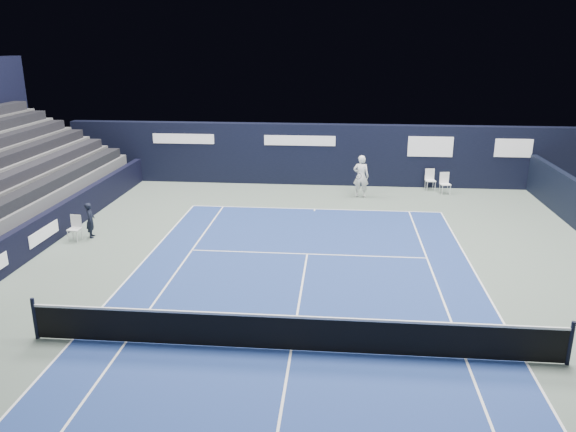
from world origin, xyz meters
name	(u,v)px	position (x,y,z in m)	size (l,w,h in m)	color
ground	(298,312)	(0.00, 2.00, 0.00)	(48.00, 48.00, 0.00)	#536358
court_surface	(291,351)	(0.00, 0.00, 0.00)	(10.97, 23.77, 0.01)	navy
folding_chair_back_a	(430,176)	(5.54, 15.86, 0.70)	(0.52, 0.55, 1.05)	white
folding_chair_back_b	(445,182)	(6.15, 15.14, 0.59)	(0.53, 0.51, 1.03)	white
line_judge_chair	(75,226)	(-8.71, 7.09, 0.54)	(0.45, 0.44, 0.95)	white
line_judge	(90,220)	(-8.26, 7.43, 0.67)	(0.49, 0.32, 1.34)	black
court_markings	(291,350)	(0.00, 0.00, 0.01)	(11.03, 23.83, 0.00)	white
tennis_net	(291,332)	(0.00, 0.00, 0.51)	(12.90, 0.10, 1.10)	black
back_sponsor_wall	(320,154)	(0.01, 16.50, 1.55)	(26.00, 0.63, 3.10)	black
side_barrier_left	(39,234)	(-9.50, 5.97, 0.60)	(0.33, 22.00, 1.20)	black
tennis_player	(361,176)	(2.06, 14.12, 1.01)	(0.80, 0.91, 2.02)	white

